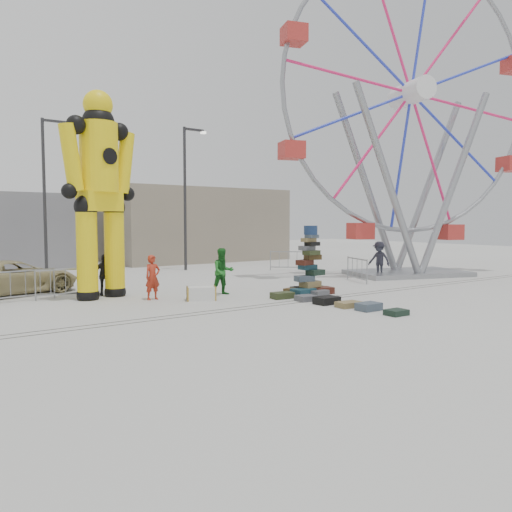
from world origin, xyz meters
TOP-DOWN VIEW (x-y plane):
  - ground at (0.00, 0.00)m, footprint 90.00×90.00m
  - track_line_near at (0.00, 0.60)m, footprint 40.00×0.04m
  - track_line_far at (0.00, 1.00)m, footprint 40.00×0.04m
  - building_right at (7.00, 20.00)m, footprint 12.00×8.00m
  - lamp_post_right at (3.09, 13.00)m, footprint 1.41×0.25m
  - lamp_post_left at (-3.91, 15.00)m, footprint 1.41×0.25m
  - suitcase_tower at (2.53, 1.92)m, footprint 1.82×1.62m
  - crash_test_dummy at (-4.20, 5.53)m, footprint 3.02×1.33m
  - ferris_wheel at (11.04, 4.02)m, footprint 13.35×5.03m
  - steamer_trunk at (-1.53, 3.00)m, footprint 1.15×0.93m
  - row_case_0 at (1.03, 1.66)m, footprint 0.83×0.56m
  - row_case_1 at (1.35, 0.75)m, footprint 0.69×0.61m
  - row_case_2 at (1.50, -0.14)m, footprint 0.84×0.60m
  - row_case_3 at (1.65, -1.01)m, footprint 0.83×0.56m
  - row_case_4 at (1.74, -1.77)m, footprint 0.75×0.52m
  - row_case_5 at (1.79, -2.79)m, footprint 0.65×0.51m
  - barricade_dummy_b at (-6.58, 6.41)m, footprint 1.99×0.43m
  - barricade_dummy_c at (-5.32, 6.08)m, footprint 2.00×0.18m
  - barricade_wheel_front at (6.90, 3.60)m, footprint 0.82×1.90m
  - barricade_wheel_back at (7.65, 9.54)m, footprint 1.58×1.38m
  - pedestrian_red at (-2.87, 4.08)m, footprint 0.61×0.44m
  - pedestrian_green at (-0.22, 3.68)m, footprint 0.97×0.82m
  - pedestrian_black at (-3.92, 6.02)m, footprint 0.96×0.55m
  - pedestrian_grey at (9.20, 4.30)m, footprint 0.89×1.26m
  - parked_suv at (-6.66, 8.23)m, footprint 5.12×3.42m

SIDE VIEW (x-z plane):
  - ground at x=0.00m, z-range 0.00..0.00m
  - track_line_near at x=0.00m, z-range 0.00..0.01m
  - track_line_far at x=0.00m, z-range 0.00..0.01m
  - row_case_5 at x=1.79m, z-range 0.00..0.17m
  - row_case_3 at x=1.65m, z-range 0.00..0.18m
  - row_case_1 at x=1.35m, z-range 0.00..0.20m
  - row_case_0 at x=1.03m, z-range 0.00..0.23m
  - row_case_4 at x=1.74m, z-range 0.00..0.24m
  - row_case_2 at x=1.50m, z-range 0.00..0.25m
  - steamer_trunk at x=-1.53m, z-range 0.00..0.47m
  - barricade_dummy_b at x=-6.58m, z-range 0.00..1.10m
  - barricade_dummy_c at x=-5.32m, z-range 0.00..1.10m
  - barricade_wheel_front at x=6.90m, z-range 0.00..1.10m
  - barricade_wheel_back at x=7.65m, z-range 0.00..1.10m
  - parked_suv at x=-6.66m, z-range 0.00..1.30m
  - suitcase_tower at x=2.53m, z-range -0.57..2.03m
  - pedestrian_black at x=-3.92m, z-range 0.00..1.54m
  - pedestrian_red at x=-2.87m, z-range 0.00..1.58m
  - pedestrian_green at x=-0.22m, z-range 0.00..1.76m
  - pedestrian_grey at x=9.20m, z-range 0.00..1.77m
  - building_right at x=7.00m, z-range 0.00..5.00m
  - crash_test_dummy at x=-4.20m, z-range 0.21..7.80m
  - lamp_post_right at x=3.09m, z-range 0.48..8.48m
  - lamp_post_left at x=-3.91m, z-range 0.48..8.48m
  - ferris_wheel at x=11.04m, z-range -0.12..16.07m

